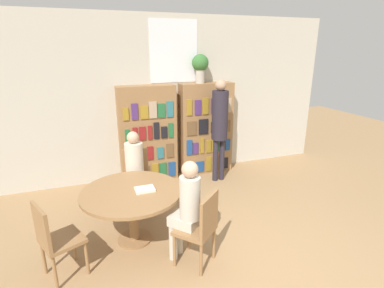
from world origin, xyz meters
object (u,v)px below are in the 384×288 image
object	(u,v)px
librarian_standing	(220,120)
chair_left_side	(136,175)
chair_far_side	(201,226)
seated_reader_right	(186,206)
chair_near_camera	(54,237)
seated_reader_left	(134,167)
bookshelf_right	(206,129)
bookshelf_left	(148,134)
flower_vase	(200,65)
reading_table	(132,199)

from	to	relation	value
librarian_standing	chair_left_side	bearing A→B (deg)	-165.98
chair_far_side	seated_reader_right	size ratio (longest dim) A/B	0.72
chair_near_camera	seated_reader_left	distance (m)	1.58
bookshelf_right	seated_reader_right	xyz separation A→B (m)	(-1.25, -2.44, -0.18)
chair_near_camera	chair_left_side	xyz separation A→B (m)	(1.09, 1.34, 0.00)
seated_reader_left	librarian_standing	xyz separation A→B (m)	(1.66, 0.58, 0.45)
seated_reader_left	librarian_standing	bearing A→B (deg)	-148.47
bookshelf_right	bookshelf_left	bearing A→B (deg)	179.99
bookshelf_left	chair_far_side	xyz separation A→B (m)	(0.04, -2.58, -0.38)
flower_vase	chair_near_camera	size ratio (longest dim) A/B	0.58
chair_left_side	chair_near_camera	bearing A→B (deg)	63.00
chair_near_camera	librarian_standing	size ratio (longest dim) A/B	0.48
chair_left_side	seated_reader_left	xyz separation A→B (m)	(-0.04, -0.18, 0.21)
bookshelf_right	reading_table	world-z (taller)	bookshelf_right
reading_table	chair_left_side	size ratio (longest dim) A/B	1.40
bookshelf_left	reading_table	size ratio (longest dim) A/B	1.41
flower_vase	seated_reader_left	size ratio (longest dim) A/B	0.42
bookshelf_left	seated_reader_left	world-z (taller)	bookshelf_left
bookshelf_right	chair_left_side	bearing A→B (deg)	-149.87
bookshelf_left	seated_reader_left	xyz separation A→B (m)	(-0.44, -1.08, -0.17)
reading_table	chair_left_side	world-z (taller)	chair_left_side
chair_far_side	librarian_standing	size ratio (longest dim) A/B	0.48
bookshelf_right	seated_reader_right	world-z (taller)	bookshelf_right
bookshelf_right	seated_reader_right	distance (m)	2.74
chair_far_side	seated_reader_right	bearing A→B (deg)	90.00
bookshelf_right	flower_vase	xyz separation A→B (m)	(-0.13, 0.00, 1.22)
reading_table	chair_near_camera	size ratio (longest dim) A/B	1.40
reading_table	chair_near_camera	xyz separation A→B (m)	(-0.89, -0.39, -0.10)
bookshelf_left	chair_near_camera	size ratio (longest dim) A/B	1.97
reading_table	chair_near_camera	world-z (taller)	chair_near_camera
bookshelf_left	chair_far_side	size ratio (longest dim) A/B	1.97
flower_vase	librarian_standing	bearing A→B (deg)	-69.62
librarian_standing	chair_far_side	bearing A→B (deg)	-119.67
chair_near_camera	chair_far_side	bearing A→B (deg)	54.00
librarian_standing	seated_reader_left	bearing A→B (deg)	-160.74
flower_vase	chair_near_camera	xyz separation A→B (m)	(-2.53, -2.25, -1.60)
seated_reader_right	chair_left_side	bearing A→B (deg)	59.92
reading_table	seated_reader_right	distance (m)	0.79
chair_far_side	seated_reader_left	world-z (taller)	seated_reader_left
chair_near_camera	chair_far_side	distance (m)	1.57
seated_reader_left	librarian_standing	distance (m)	1.82
chair_near_camera	seated_reader_left	bearing A→B (deg)	114.03
bookshelf_left	flower_vase	bearing A→B (deg)	0.26
reading_table	chair_far_side	size ratio (longest dim) A/B	1.40
bookshelf_right	seated_reader_left	size ratio (longest dim) A/B	1.42
bookshelf_right	librarian_standing	distance (m)	0.58
bookshelf_right	librarian_standing	size ratio (longest dim) A/B	0.94
reading_table	chair_far_side	world-z (taller)	chair_far_side
chair_near_camera	chair_left_side	size ratio (longest dim) A/B	1.00
chair_near_camera	librarian_standing	bearing A→B (deg)	98.95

